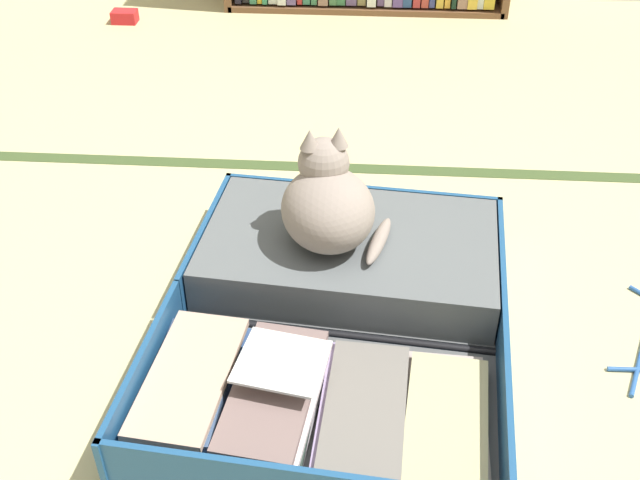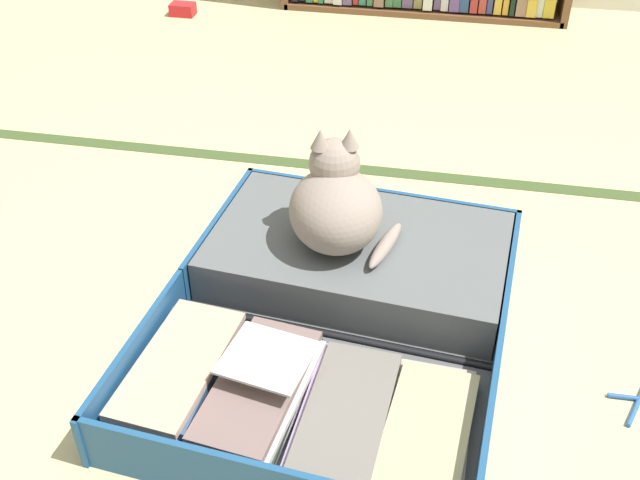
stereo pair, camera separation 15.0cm
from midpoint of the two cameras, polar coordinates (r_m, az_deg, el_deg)
ground_plane at (r=1.52m, az=6.53°, el=-13.09°), size 10.00×10.00×0.00m
tatami_border at (r=2.21m, az=8.81°, el=4.85°), size 4.80×0.05×0.00m
open_suitcase at (r=1.67m, az=3.98°, el=-4.62°), size 0.78×0.93×0.12m
black_cat at (r=1.67m, az=3.79°, el=2.65°), size 0.28×0.28×0.26m
small_red_pouch at (r=3.37m, az=-8.96°, el=16.71°), size 0.10×0.07×0.05m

